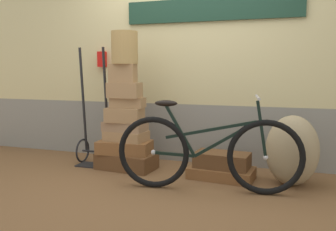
{
  "coord_description": "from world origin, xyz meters",
  "views": [
    {
      "loc": [
        1.23,
        -3.49,
        1.15
      ],
      "look_at": [
        0.0,
        0.12,
        0.67
      ],
      "focal_mm": 38.01,
      "sensor_mm": 36.0,
      "label": 1
    }
  ],
  "objects_px": {
    "suitcase_1": "(125,147)",
    "suitcase_2": "(126,136)",
    "suitcase_4": "(125,115)",
    "suitcase_7": "(123,73)",
    "bicycle": "(207,153)",
    "suitcase_9": "(222,160)",
    "suitcase_6": "(125,90)",
    "suitcase_8": "(221,173)",
    "luggage_trolley": "(95,138)",
    "suitcase_5": "(128,103)",
    "suitcase_0": "(127,161)",
    "suitcase_3": "(125,126)",
    "wicker_basket": "(125,48)",
    "burlap_sack": "(292,151)"
  },
  "relations": [
    {
      "from": "suitcase_1",
      "to": "suitcase_8",
      "type": "relative_size",
      "value": 0.9
    },
    {
      "from": "suitcase_7",
      "to": "suitcase_0",
      "type": "bearing_deg",
      "value": 1.54
    },
    {
      "from": "suitcase_3",
      "to": "luggage_trolley",
      "type": "bearing_deg",
      "value": 176.78
    },
    {
      "from": "suitcase_5",
      "to": "suitcase_6",
      "type": "height_order",
      "value": "suitcase_6"
    },
    {
      "from": "suitcase_4",
      "to": "suitcase_9",
      "type": "relative_size",
      "value": 0.72
    },
    {
      "from": "suitcase_2",
      "to": "suitcase_8",
      "type": "distance_m",
      "value": 1.18
    },
    {
      "from": "suitcase_5",
      "to": "wicker_basket",
      "type": "distance_m",
      "value": 0.63
    },
    {
      "from": "suitcase_1",
      "to": "suitcase_3",
      "type": "xyz_separation_m",
      "value": [
        -0.0,
        0.03,
        0.24
      ]
    },
    {
      "from": "suitcase_2",
      "to": "wicker_basket",
      "type": "relative_size",
      "value": 1.3
    },
    {
      "from": "wicker_basket",
      "to": "suitcase_9",
      "type": "bearing_deg",
      "value": -0.74
    },
    {
      "from": "suitcase_2",
      "to": "bicycle",
      "type": "distance_m",
      "value": 1.18
    },
    {
      "from": "suitcase_4",
      "to": "luggage_trolley",
      "type": "bearing_deg",
      "value": 167.63
    },
    {
      "from": "luggage_trolley",
      "to": "burlap_sack",
      "type": "height_order",
      "value": "luggage_trolley"
    },
    {
      "from": "suitcase_0",
      "to": "suitcase_2",
      "type": "relative_size",
      "value": 1.41
    },
    {
      "from": "suitcase_0",
      "to": "bicycle",
      "type": "bearing_deg",
      "value": -17.99
    },
    {
      "from": "suitcase_7",
      "to": "burlap_sack",
      "type": "xyz_separation_m",
      "value": [
        1.86,
        -0.01,
        -0.76
      ]
    },
    {
      "from": "suitcase_5",
      "to": "suitcase_9",
      "type": "height_order",
      "value": "suitcase_5"
    },
    {
      "from": "suitcase_7",
      "to": "bicycle",
      "type": "height_order",
      "value": "suitcase_7"
    },
    {
      "from": "suitcase_6",
      "to": "suitcase_8",
      "type": "distance_m",
      "value": 1.42
    },
    {
      "from": "suitcase_2",
      "to": "wicker_basket",
      "type": "xyz_separation_m",
      "value": [
        0.0,
        -0.01,
        1.02
      ]
    },
    {
      "from": "suitcase_0",
      "to": "suitcase_3",
      "type": "bearing_deg",
      "value": 139.06
    },
    {
      "from": "suitcase_5",
      "to": "suitcase_7",
      "type": "xyz_separation_m",
      "value": [
        -0.04,
        -0.04,
        0.34
      ]
    },
    {
      "from": "suitcase_5",
      "to": "suitcase_3",
      "type": "bearing_deg",
      "value": -171.69
    },
    {
      "from": "bicycle",
      "to": "suitcase_0",
      "type": "bearing_deg",
      "value": 156.82
    },
    {
      "from": "suitcase_2",
      "to": "suitcase_6",
      "type": "relative_size",
      "value": 1.29
    },
    {
      "from": "wicker_basket",
      "to": "burlap_sack",
      "type": "relative_size",
      "value": 0.52
    },
    {
      "from": "bicycle",
      "to": "wicker_basket",
      "type": "bearing_deg",
      "value": 156.47
    },
    {
      "from": "suitcase_4",
      "to": "suitcase_7",
      "type": "xyz_separation_m",
      "value": [
        -0.01,
        -0.0,
        0.48
      ]
    },
    {
      "from": "suitcase_5",
      "to": "wicker_basket",
      "type": "relative_size",
      "value": 1.05
    },
    {
      "from": "suitcase_0",
      "to": "suitcase_5",
      "type": "distance_m",
      "value": 0.69
    },
    {
      "from": "suitcase_0",
      "to": "suitcase_6",
      "type": "distance_m",
      "value": 0.83
    },
    {
      "from": "suitcase_2",
      "to": "suitcase_9",
      "type": "bearing_deg",
      "value": 4.96
    },
    {
      "from": "suitcase_2",
      "to": "suitcase_9",
      "type": "relative_size",
      "value": 0.84
    },
    {
      "from": "suitcase_2",
      "to": "suitcase_7",
      "type": "xyz_separation_m",
      "value": [
        -0.02,
        -0.03,
        0.73
      ]
    },
    {
      "from": "suitcase_3",
      "to": "suitcase_1",
      "type": "bearing_deg",
      "value": -80.65
    },
    {
      "from": "suitcase_1",
      "to": "suitcase_2",
      "type": "relative_size",
      "value": 1.28
    },
    {
      "from": "suitcase_7",
      "to": "suitcase_8",
      "type": "distance_m",
      "value": 1.57
    },
    {
      "from": "suitcase_8",
      "to": "bicycle",
      "type": "xyz_separation_m",
      "value": [
        -0.06,
        -0.45,
        0.31
      ]
    },
    {
      "from": "suitcase_2",
      "to": "suitcase_4",
      "type": "bearing_deg",
      "value": -97.92
    },
    {
      "from": "suitcase_3",
      "to": "suitcase_7",
      "type": "bearing_deg",
      "value": -94.71
    },
    {
      "from": "luggage_trolley",
      "to": "suitcase_0",
      "type": "bearing_deg",
      "value": -9.13
    },
    {
      "from": "suitcase_6",
      "to": "bicycle",
      "type": "xyz_separation_m",
      "value": [
        1.07,
        -0.44,
        -0.55
      ]
    },
    {
      "from": "suitcase_1",
      "to": "suitcase_4",
      "type": "distance_m",
      "value": 0.38
    },
    {
      "from": "suitcase_1",
      "to": "suitcase_5",
      "type": "relative_size",
      "value": 1.6
    },
    {
      "from": "suitcase_0",
      "to": "suitcase_9",
      "type": "height_order",
      "value": "suitcase_9"
    },
    {
      "from": "suitcase_9",
      "to": "bicycle",
      "type": "xyz_separation_m",
      "value": [
        -0.06,
        -0.45,
        0.18
      ]
    },
    {
      "from": "suitcase_2",
      "to": "suitcase_5",
      "type": "bearing_deg",
      "value": 35.94
    },
    {
      "from": "luggage_trolley",
      "to": "suitcase_2",
      "type": "bearing_deg",
      "value": -6.64
    },
    {
      "from": "suitcase_3",
      "to": "luggage_trolley",
      "type": "xyz_separation_m",
      "value": [
        -0.44,
        0.05,
        -0.17
      ]
    },
    {
      "from": "suitcase_1",
      "to": "suitcase_6",
      "type": "height_order",
      "value": "suitcase_6"
    }
  ]
}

